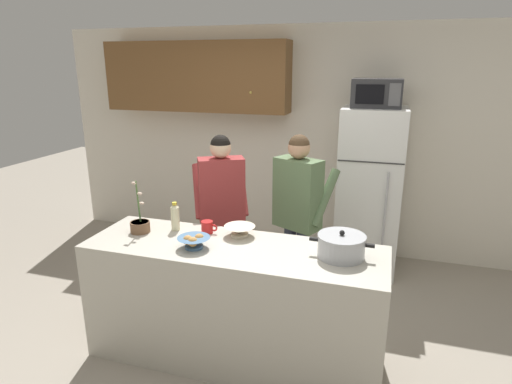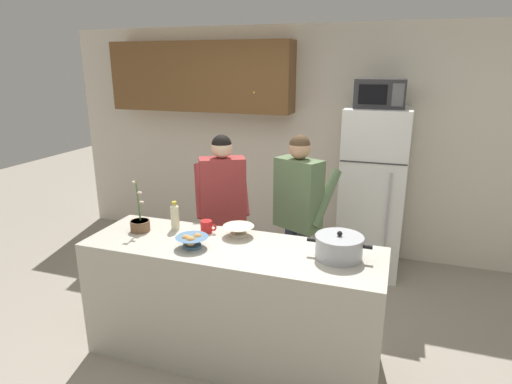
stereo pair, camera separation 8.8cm
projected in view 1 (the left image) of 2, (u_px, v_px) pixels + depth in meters
ground_plane at (235, 355)px, 3.33m from camera, size 14.00×14.00×0.00m
back_wall_unit at (275, 126)px, 5.05m from camera, size 6.00×0.48×2.60m
kitchen_island at (234, 303)px, 3.20m from camera, size 2.17×0.68×0.92m
refrigerator at (369, 192)px, 4.53m from camera, size 0.64×0.68×1.76m
microwave at (377, 93)px, 4.22m from camera, size 0.48×0.37×0.28m
person_near_pot at (222, 201)px, 3.87m from camera, size 0.60×0.56×1.59m
person_by_sink at (298, 204)px, 3.75m from camera, size 0.60×0.56×1.61m
cooking_pot at (341, 246)px, 2.88m from camera, size 0.43×0.32×0.19m
coffee_mug at (207, 227)px, 3.30m from camera, size 0.13×0.09×0.10m
bread_bowl at (194, 241)px, 3.03m from camera, size 0.24×0.24×0.10m
empty_bowl at (240, 230)px, 3.24m from camera, size 0.24×0.24×0.08m
bottle_near_edge at (175, 217)px, 3.35m from camera, size 0.07×0.07×0.23m
potted_orchid at (140, 225)px, 3.32m from camera, size 0.15×0.15×0.41m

